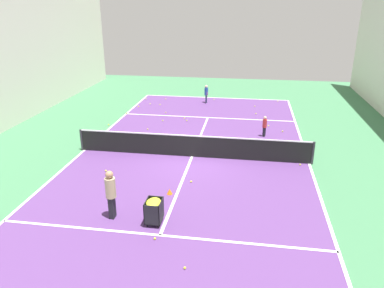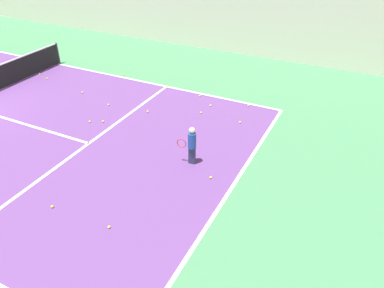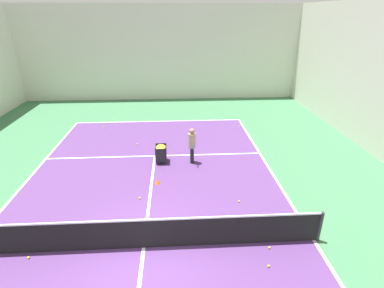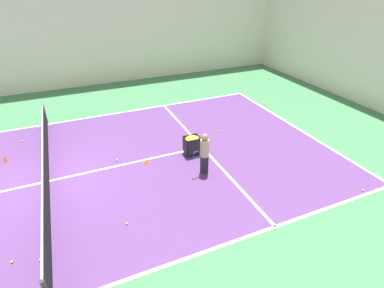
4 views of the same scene
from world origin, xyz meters
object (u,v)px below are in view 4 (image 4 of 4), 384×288
(training_cone_0, at_px, (5,158))
(tennis_net, at_px, (46,169))
(training_cone_1, at_px, (146,161))
(ball_cart, at_px, (192,142))
(coach_at_net, at_px, (204,151))

(training_cone_0, bearing_deg, tennis_net, 36.48)
(tennis_net, bearing_deg, training_cone_0, -143.52)
(training_cone_1, bearing_deg, ball_cart, 87.75)
(coach_at_net, relative_size, training_cone_1, 7.93)
(tennis_net, distance_m, training_cone_0, 2.59)
(tennis_net, distance_m, coach_at_net, 5.53)
(tennis_net, distance_m, training_cone_1, 3.51)
(coach_at_net, relative_size, training_cone_0, 6.20)
(coach_at_net, height_order, training_cone_0, coach_at_net)
(ball_cart, bearing_deg, training_cone_1, -92.25)
(tennis_net, xyz_separation_m, training_cone_1, (0.25, 3.48, -0.41))
(coach_at_net, distance_m, ball_cart, 1.43)
(coach_at_net, distance_m, training_cone_1, 2.42)
(tennis_net, relative_size, ball_cart, 12.90)
(coach_at_net, relative_size, ball_cart, 2.02)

